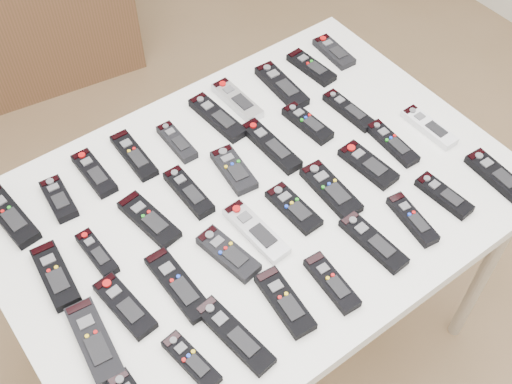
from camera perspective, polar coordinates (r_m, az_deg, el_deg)
ground at (r=2.25m, az=2.69°, el=-12.46°), size 4.00×4.00×0.00m
table at (r=1.62m, az=0.00°, el=-1.72°), size 1.25×0.88×0.78m
remote_0 at (r=1.63m, az=-21.04°, el=-1.99°), size 0.08×0.20×0.02m
remote_1 at (r=1.63m, az=-17.12°, el=-0.59°), size 0.06×0.14×0.02m
remote_2 at (r=1.66m, az=-14.19°, el=1.64°), size 0.05×0.16×0.02m
remote_3 at (r=1.68m, az=-10.80°, el=3.23°), size 0.05×0.18×0.02m
remote_4 at (r=1.69m, az=-7.05°, el=4.43°), size 0.04×0.14×0.02m
remote_5 at (r=1.74m, az=-3.46°, el=6.64°), size 0.07×0.20×0.02m
remote_6 at (r=1.79m, az=-1.69°, el=8.13°), size 0.06×0.18×0.02m
remote_7 at (r=1.83m, az=2.29°, el=9.41°), size 0.07×0.20×0.02m
remote_8 at (r=1.90m, az=4.93°, el=10.98°), size 0.06×0.16×0.02m
remote_9 at (r=1.96m, az=6.93°, el=12.26°), size 0.06×0.15×0.02m
remote_10 at (r=1.50m, az=-17.40°, el=-7.10°), size 0.07×0.18×0.02m
remote_11 at (r=1.51m, az=-13.95°, el=-5.30°), size 0.04×0.14×0.02m
remote_12 at (r=1.54m, az=-9.49°, el=-2.42°), size 0.08×0.18×0.02m
remote_13 at (r=1.58m, az=-6.01°, el=-0.01°), size 0.05×0.16×0.02m
remote_14 at (r=1.61m, az=-1.98°, el=1.98°), size 0.08×0.16×0.02m
remote_15 at (r=1.67m, az=1.35°, el=4.11°), size 0.05×0.20×0.02m
remote_16 at (r=1.73m, az=4.59°, el=6.12°), size 0.06×0.16×0.02m
remote_17 at (r=1.78m, az=8.24°, el=7.19°), size 0.05×0.17×0.02m
remote_18 at (r=1.40m, az=-14.17°, el=-12.73°), size 0.08×0.20×0.02m
remote_19 at (r=1.42m, az=-11.58°, el=-9.87°), size 0.07×0.17×0.02m
remote_20 at (r=1.43m, az=-6.94°, el=-8.19°), size 0.06×0.20×0.02m
remote_21 at (r=1.46m, az=-2.48°, el=-5.51°), size 0.08×0.17×0.02m
remote_22 at (r=1.50m, az=-0.02°, el=-3.48°), size 0.06×0.19×0.02m
remote_23 at (r=1.54m, az=3.36°, el=-1.44°), size 0.06×0.16×0.02m
remote_24 at (r=1.58m, az=6.66°, el=0.19°), size 0.07×0.18×0.02m
remote_25 at (r=1.65m, az=9.93°, el=2.40°), size 0.07×0.17×0.02m
remote_26 at (r=1.71m, az=12.00°, el=4.26°), size 0.05×0.17×0.02m
remote_27 at (r=1.78m, az=15.13°, el=5.59°), size 0.05×0.17×0.02m
remote_29 at (r=1.35m, az=-5.76°, el=-14.72°), size 0.06×0.15×0.02m
remote_30 at (r=1.36m, az=-1.93°, el=-12.59°), size 0.07×0.21×0.02m
remote_31 at (r=1.40m, az=2.58°, el=-9.74°), size 0.07×0.17×0.02m
remote_32 at (r=1.43m, az=6.75°, el=-8.00°), size 0.06×0.16×0.02m
remote_33 at (r=1.51m, az=10.38°, el=-4.38°), size 0.06×0.18×0.02m
remote_34 at (r=1.56m, az=13.73°, el=-2.38°), size 0.06×0.16×0.02m
remote_35 at (r=1.63m, az=16.37°, el=-0.30°), size 0.06×0.15×0.02m
remote_36 at (r=1.71m, az=20.60°, el=1.39°), size 0.06×0.17×0.02m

